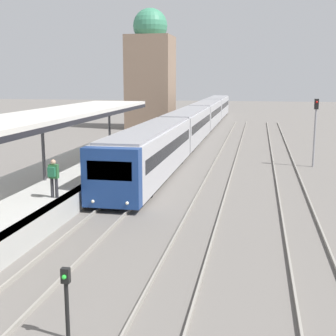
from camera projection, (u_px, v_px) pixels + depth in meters
name	position (u px, v px, depth m)	size (l,w,h in m)	color
platform_canopy	(42.00, 116.00, 22.91)	(4.00, 26.60, 3.33)	beige
person_on_platform	(53.00, 175.00, 19.91)	(0.40, 0.40, 1.66)	#2D2D33
train_near	(198.00, 118.00, 50.44)	(2.68, 61.69, 3.10)	navy
signal_post_near	(66.00, 295.00, 10.81)	(0.20, 0.21, 1.77)	black
signal_mast_far	(315.00, 124.00, 31.71)	(0.28, 0.29, 4.66)	gray
distant_domed_building	(151.00, 73.00, 55.69)	(5.23, 5.23, 14.03)	#89705B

